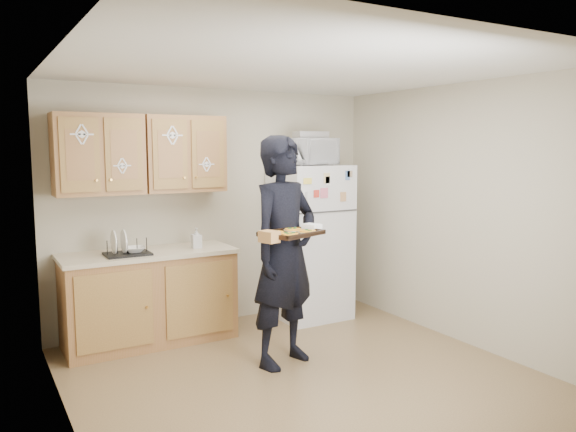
{
  "coord_description": "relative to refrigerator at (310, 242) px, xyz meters",
  "views": [
    {
      "loc": [
        -2.33,
        -3.77,
        1.89
      ],
      "look_at": [
        0.1,
        0.45,
        1.29
      ],
      "focal_mm": 35.0,
      "sensor_mm": 36.0,
      "label": 1
    }
  ],
  "objects": [
    {
      "name": "person",
      "position": [
        -0.93,
        -1.06,
        0.15
      ],
      "size": [
        0.84,
        0.69,
        1.99
      ],
      "primitive_type": "imported",
      "rotation": [
        0.0,
        0.0,
        0.33
      ],
      "color": "black",
      "rests_on": "floor"
    },
    {
      "name": "wall_left",
      "position": [
        -2.75,
        -1.43,
        0.4
      ],
      "size": [
        0.04,
        3.6,
        2.5
      ],
      "primitive_type": "cube",
      "color": "#AEA68D",
      "rests_on": "floor"
    },
    {
      "name": "cereal_box",
      "position": [
        0.52,
        0.24,
        -0.69
      ],
      "size": [
        0.2,
        0.07,
        0.32
      ],
      "primitive_type": "cube",
      "color": "gold",
      "rests_on": "floor"
    },
    {
      "name": "wall_front",
      "position": [
        -0.95,
        -3.23,
        0.4
      ],
      "size": [
        3.6,
        0.04,
        2.5
      ],
      "primitive_type": "cube",
      "color": "#AEA68D",
      "rests_on": "floor"
    },
    {
      "name": "foil_pan",
      "position": [
        -0.01,
        -0.02,
        1.17
      ],
      "size": [
        0.37,
        0.29,
        0.07
      ],
      "primitive_type": "cube",
      "rotation": [
        0.0,
        0.0,
        -0.17
      ],
      "color": "silver",
      "rests_on": "microwave"
    },
    {
      "name": "microwave",
      "position": [
        -0.03,
        -0.05,
        0.99
      ],
      "size": [
        0.52,
        0.35,
        0.29
      ],
      "primitive_type": "imported",
      "rotation": [
        0.0,
        0.0,
        0.0
      ],
      "color": "silver",
      "rests_on": "refrigerator"
    },
    {
      "name": "wall_right",
      "position": [
        0.85,
        -1.43,
        0.4
      ],
      "size": [
        0.04,
        3.6,
        2.5
      ],
      "primitive_type": "cube",
      "color": "#AEA68D",
      "rests_on": "floor"
    },
    {
      "name": "pizza_front_left",
      "position": [
        -1.1,
        -1.45,
        0.36
      ],
      "size": [
        0.16,
        0.16,
        0.02
      ],
      "primitive_type": "cylinder",
      "color": "gold",
      "rests_on": "baking_tray"
    },
    {
      "name": "upper_cab_left",
      "position": [
        -2.2,
        0.18,
        0.98
      ],
      "size": [
        0.8,
        0.33,
        0.75
      ],
      "primitive_type": "cube",
      "color": "olive",
      "rests_on": "wall_back"
    },
    {
      "name": "countertop",
      "position": [
        -1.8,
        0.05,
        0.03
      ],
      "size": [
        1.64,
        0.64,
        0.04
      ],
      "primitive_type": "cube",
      "color": "beige",
      "rests_on": "base_cabinet"
    },
    {
      "name": "soap_bottle",
      "position": [
        -1.33,
        -0.0,
        0.15
      ],
      "size": [
        0.09,
        0.1,
        0.2
      ],
      "primitive_type": "imported",
      "rotation": [
        0.0,
        0.0,
        -0.04
      ],
      "color": "silver",
      "rests_on": "countertop"
    },
    {
      "name": "refrigerator",
      "position": [
        0.0,
        0.0,
        0.0
      ],
      "size": [
        0.75,
        0.7,
        1.7
      ],
      "primitive_type": "cube",
      "color": "silver",
      "rests_on": "floor"
    },
    {
      "name": "pizza_front_right",
      "position": [
        -0.89,
        -1.38,
        0.36
      ],
      "size": [
        0.16,
        0.16,
        0.02
      ],
      "primitive_type": "cylinder",
      "color": "gold",
      "rests_on": "baking_tray"
    },
    {
      "name": "baking_tray",
      "position": [
        -1.02,
        -1.34,
        0.35
      ],
      "size": [
        0.55,
        0.47,
        0.04
      ],
      "primitive_type": "cube",
      "rotation": [
        0.0,
        0.0,
        0.33
      ],
      "color": "black",
      "rests_on": "person"
    },
    {
      "name": "bowl",
      "position": [
        -1.95,
        -0.03,
        0.09
      ],
      "size": [
        0.22,
        0.22,
        0.05
      ],
      "primitive_type": "imported",
      "rotation": [
        0.0,
        0.0,
        -0.08
      ],
      "color": "silver",
      "rests_on": "dish_rack"
    },
    {
      "name": "floor",
      "position": [
        -0.95,
        -1.43,
        -0.85
      ],
      "size": [
        3.6,
        3.6,
        0.0
      ],
      "primitive_type": "plane",
      "color": "brown",
      "rests_on": "ground"
    },
    {
      "name": "wall_back",
      "position": [
        -0.95,
        0.37,
        0.4
      ],
      "size": [
        3.6,
        0.04,
        2.5
      ],
      "primitive_type": "cube",
      "color": "#AEA68D",
      "rests_on": "floor"
    },
    {
      "name": "pizza_back_left",
      "position": [
        -1.15,
        -1.3,
        0.36
      ],
      "size": [
        0.16,
        0.16,
        0.02
      ],
      "primitive_type": "cylinder",
      "color": "gold",
      "rests_on": "baking_tray"
    },
    {
      "name": "upper_cab_right",
      "position": [
        -1.38,
        0.18,
        0.98
      ],
      "size": [
        0.8,
        0.33,
        0.75
      ],
      "primitive_type": "cube",
      "color": "olive",
      "rests_on": "wall_back"
    },
    {
      "name": "dish_rack",
      "position": [
        -2.02,
        -0.03,
        0.13
      ],
      "size": [
        0.4,
        0.3,
        0.16
      ],
      "primitive_type": "cube",
      "rotation": [
        0.0,
        0.0,
        -0.0
      ],
      "color": "black",
      "rests_on": "countertop"
    },
    {
      "name": "base_cabinet",
      "position": [
        -1.8,
        0.05,
        -0.42
      ],
      "size": [
        1.6,
        0.6,
        0.86
      ],
      "primitive_type": "cube",
      "color": "olive",
      "rests_on": "floor"
    },
    {
      "name": "ceiling",
      "position": [
        -0.95,
        -1.43,
        1.65
      ],
      "size": [
        3.6,
        3.6,
        0.0
      ],
      "primitive_type": "plane",
      "color": "silver",
      "rests_on": "wall_back"
    },
    {
      "name": "pizza_back_right",
      "position": [
        -0.94,
        -1.23,
        0.36
      ],
      "size": [
        0.16,
        0.16,
        0.02
      ],
      "primitive_type": "cylinder",
      "color": "gold",
      "rests_on": "baking_tray"
    }
  ]
}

